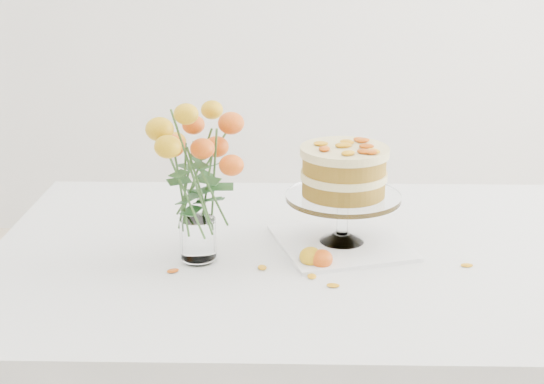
{
  "coord_description": "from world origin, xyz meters",
  "views": [
    {
      "loc": [
        -0.07,
        -1.51,
        1.4
      ],
      "look_at": [
        -0.1,
        -0.02,
        0.89
      ],
      "focal_mm": 50.0,
      "sensor_mm": 36.0,
      "label": 1
    }
  ],
  "objects": [
    {
      "name": "stray_petal_b",
      "position": [
        -0.02,
        -0.14,
        0.76
      ],
      "size": [
        0.03,
        0.02,
        0.0
      ],
      "primitive_type": "ellipsoid",
      "color": "orange",
      "rests_on": "table"
    },
    {
      "name": "stray_petal_c",
      "position": [
        0.02,
        -0.18,
        0.76
      ],
      "size": [
        0.03,
        0.02,
        0.0
      ],
      "primitive_type": "ellipsoid",
      "color": "orange",
      "rests_on": "table"
    },
    {
      "name": "napkin",
      "position": [
        0.05,
        0.03,
        0.76
      ],
      "size": [
        0.33,
        0.33,
        0.01
      ],
      "primitive_type": "cube",
      "rotation": [
        0.0,
        0.0,
        0.29
      ],
      "color": "white",
      "rests_on": "table"
    },
    {
      "name": "table",
      "position": [
        0.0,
        0.0,
        0.67
      ],
      "size": [
        1.43,
        0.93,
        0.76
      ],
      "color": "tan",
      "rests_on": "ground"
    },
    {
      "name": "loose_rose_far",
      "position": [
        0.0,
        -0.09,
        0.78
      ],
      "size": [
        0.08,
        0.05,
        0.04
      ],
      "rotation": [
        0.0,
        0.0,
        0.23
      ],
      "color": "#C45009",
      "rests_on": "table"
    },
    {
      "name": "stray_petal_e",
      "position": [
        -0.3,
        -0.12,
        0.76
      ],
      "size": [
        0.03,
        0.02,
        0.0
      ],
      "primitive_type": "ellipsoid",
      "color": "orange",
      "rests_on": "table"
    },
    {
      "name": "stray_petal_d",
      "position": [
        -0.26,
        -0.05,
        0.76
      ],
      "size": [
        0.03,
        0.02,
        0.0
      ],
      "primitive_type": "ellipsoid",
      "color": "orange",
      "rests_on": "table"
    },
    {
      "name": "loose_rose_near",
      "position": [
        -0.02,
        -0.08,
        0.78
      ],
      "size": [
        0.09,
        0.05,
        0.04
      ],
      "rotation": [
        0.0,
        0.0,
        -0.05
      ],
      "color": "gold",
      "rests_on": "table"
    },
    {
      "name": "rose_vase",
      "position": [
        -0.25,
        -0.06,
        0.98
      ],
      "size": [
        0.32,
        0.32,
        0.37
      ],
      "rotation": [
        0.0,
        0.0,
        -0.42
      ],
      "color": "white",
      "rests_on": "table"
    },
    {
      "name": "stray_petal_f",
      "position": [
        0.3,
        -0.08,
        0.76
      ],
      "size": [
        0.03,
        0.02,
        0.0
      ],
      "primitive_type": "ellipsoid",
      "color": "orange",
      "rests_on": "table"
    },
    {
      "name": "stray_petal_a",
      "position": [
        -0.12,
        -0.1,
        0.76
      ],
      "size": [
        0.03,
        0.02,
        0.0
      ],
      "primitive_type": "ellipsoid",
      "color": "orange",
      "rests_on": "table"
    },
    {
      "name": "cake_stand",
      "position": [
        0.05,
        0.03,
        0.91
      ],
      "size": [
        0.25,
        0.25,
        0.22
      ],
      "rotation": [
        0.0,
        0.0,
        -0.05
      ],
      "color": "white",
      "rests_on": "napkin"
    }
  ]
}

